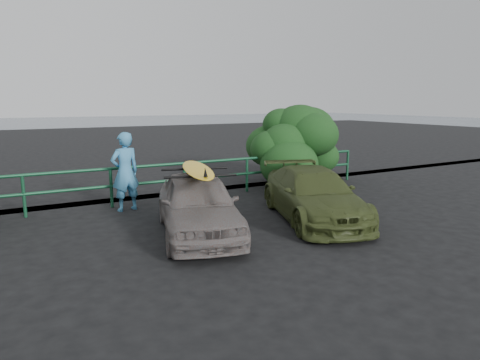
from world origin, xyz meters
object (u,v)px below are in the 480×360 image
object	(u,v)px
sedan	(198,204)
man	(125,172)
guardrail	(149,184)
surfboard	(197,169)
olive_vehicle	(313,195)

from	to	relation	value
sedan	man	world-z (taller)	man
guardrail	surfboard	bearing A→B (deg)	-89.30
guardrail	olive_vehicle	distance (m)	4.40
guardrail	olive_vehicle	xyz separation A→B (m)	(2.80, -3.40, 0.06)
guardrail	olive_vehicle	size ratio (longest dim) A/B	3.50
surfboard	olive_vehicle	bearing A→B (deg)	10.67
olive_vehicle	surfboard	bearing A→B (deg)	-166.38
guardrail	surfboard	world-z (taller)	surfboard
olive_vehicle	surfboard	size ratio (longest dim) A/B	1.56
sedan	olive_vehicle	world-z (taller)	sedan
surfboard	sedan	bearing A→B (deg)	0.00
guardrail	man	world-z (taller)	man
sedan	man	xyz separation A→B (m)	(-0.79, 2.66, 0.34)
sedan	olive_vehicle	size ratio (longest dim) A/B	0.93
guardrail	sedan	xyz separation A→B (m)	(0.04, -3.15, 0.11)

